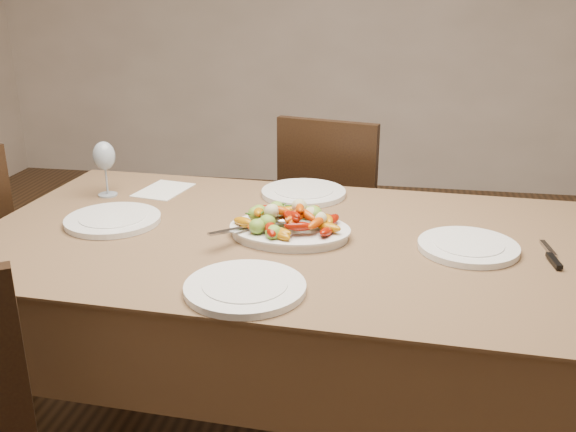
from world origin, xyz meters
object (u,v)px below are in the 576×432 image
at_px(serving_platter, 290,233).
at_px(chair_far, 340,218).
at_px(dining_table, 288,347).
at_px(plate_far, 304,193).
at_px(plate_right, 468,247).
at_px(wine_glass, 105,167).
at_px(plate_left, 113,220).
at_px(plate_near, 245,288).

bearing_deg(serving_platter, chair_far, 86.14).
relative_size(dining_table, plate_far, 6.24).
distance_m(plate_right, plate_far, 0.66).
xyz_separation_m(chair_far, serving_platter, (-0.06, -0.95, 0.30)).
height_order(chair_far, wine_glass, wine_glass).
bearing_deg(plate_left, plate_far, 34.39).
distance_m(dining_table, plate_left, 0.68).
distance_m(dining_table, serving_platter, 0.39).
height_order(dining_table, plate_near, plate_near).
bearing_deg(chair_far, plate_far, 95.19).
bearing_deg(plate_right, plate_far, 142.47).
distance_m(chair_far, plate_right, 1.10).
xyz_separation_m(plate_left, plate_far, (0.54, 0.37, 0.00)).
distance_m(plate_left, plate_right, 1.07).
bearing_deg(wine_glass, serving_platter, -21.18).
bearing_deg(plate_near, wine_glass, 135.36).
relative_size(dining_table, plate_near, 6.20).
xyz_separation_m(plate_left, wine_glass, (-0.13, 0.25, 0.09)).
bearing_deg(plate_near, dining_table, 83.88).
distance_m(plate_far, plate_near, 0.76).
distance_m(plate_near, wine_glass, 0.92).
bearing_deg(chair_far, plate_near, 98.69).
bearing_deg(plate_left, chair_far, 56.14).
bearing_deg(plate_near, plate_left, 143.04).
distance_m(chair_far, plate_near, 1.35).
bearing_deg(plate_right, serving_platter, 178.25).
xyz_separation_m(plate_right, plate_far, (-0.53, 0.40, 0.00)).
bearing_deg(serving_platter, wine_glass, 158.82).
relative_size(plate_near, wine_glass, 1.45).
bearing_deg(serving_platter, plate_far, 92.54).
height_order(dining_table, serving_platter, serving_platter).
height_order(plate_far, wine_glass, wine_glass).
xyz_separation_m(dining_table, serving_platter, (0.01, -0.00, 0.39)).
bearing_deg(wine_glass, plate_right, -13.31).
distance_m(serving_platter, wine_glass, 0.75).
xyz_separation_m(chair_far, plate_near, (-0.11, -1.32, 0.29)).
distance_m(dining_table, plate_far, 0.55).
relative_size(plate_right, plate_near, 0.94).
bearing_deg(plate_right, plate_near, -147.35).
relative_size(serving_platter, plate_left, 1.18).
height_order(chair_far, plate_right, chair_far).
bearing_deg(plate_left, serving_platter, -1.69).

